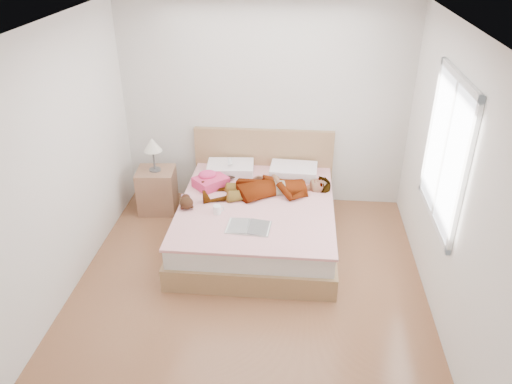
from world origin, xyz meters
TOP-DOWN VIEW (x-y plane):
  - ground at (0.00, 0.00)m, footprint 4.00×4.00m
  - woman at (0.11, 1.20)m, footprint 1.65×0.93m
  - hair at (-0.46, 1.65)m, footprint 0.57×0.63m
  - phone at (-0.39, 1.60)m, footprint 0.07×0.11m
  - room_shell at (1.77, 0.30)m, footprint 4.00×4.00m
  - bed at (0.00, 1.04)m, footprint 1.80×2.08m
  - towel at (-0.60, 1.30)m, footprint 0.47×0.47m
  - magazine at (-0.04, 0.41)m, footprint 0.48×0.33m
  - coffee_mug at (-0.41, 0.67)m, footprint 0.13×0.11m
  - plush_toy at (-0.77, 0.77)m, footprint 0.19×0.25m
  - nightstand at (-1.34, 1.54)m, footprint 0.50×0.45m

SIDE VIEW (x-z plane):
  - ground at x=0.00m, z-range 0.00..0.00m
  - bed at x=0.00m, z-range -0.22..0.78m
  - nightstand at x=-1.34m, z-range -0.17..0.84m
  - magazine at x=-0.04m, z-range 0.51..0.53m
  - hair at x=-0.46m, z-range 0.51..0.59m
  - coffee_mug at x=-0.41m, z-range 0.51..0.61m
  - plush_toy at x=-0.77m, z-range 0.51..0.64m
  - towel at x=-0.60m, z-range 0.49..0.69m
  - woman at x=0.11m, z-range 0.51..0.72m
  - phone at x=-0.39m, z-range 0.68..0.74m
  - room_shell at x=1.77m, z-range -0.50..3.50m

